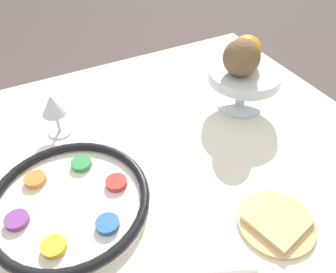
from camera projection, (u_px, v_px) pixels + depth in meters
The scene contains 7 objects.
dining_table at pixel (156, 239), 1.08m from camera, with size 1.23×1.02×0.74m.
seder_plate at pixel (69, 201), 0.72m from camera, with size 0.35×0.35×0.03m.
wine_glass at pixel (53, 107), 0.85m from camera, with size 0.07×0.07×0.12m.
fruit_stand at pixel (244, 79), 0.93m from camera, with size 0.21×0.21×0.12m.
orange_fruit at pixel (246, 50), 0.92m from camera, with size 0.08×0.08×0.08m.
coconut at pixel (241, 58), 0.87m from camera, with size 0.10×0.10×0.10m.
bread_plate at pixel (276, 222), 0.69m from camera, with size 0.16×0.16×0.02m.
Camera 1 is at (-0.22, -0.52, 1.35)m, focal length 35.00 mm.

